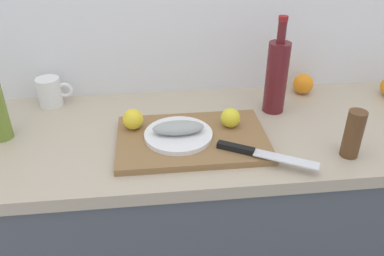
{
  "coord_description": "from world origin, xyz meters",
  "views": [
    {
      "loc": [
        -0.06,
        -1.08,
        1.56
      ],
      "look_at": [
        0.06,
        -0.07,
        0.95
      ],
      "focal_mm": 36.75,
      "sensor_mm": 36.0,
      "label": 1
    }
  ],
  "objects_px": {
    "wine_bottle": "(277,76)",
    "coffee_mug_0": "(50,92)",
    "chef_knife": "(254,152)",
    "lemon_0": "(133,119)",
    "cutting_board": "(192,139)",
    "orange_0": "(303,84)",
    "fish_fillet": "(178,128)",
    "pepper_mill": "(353,134)",
    "white_plate": "(178,135)"
  },
  "relations": [
    {
      "from": "wine_bottle",
      "to": "coffee_mug_0",
      "type": "relative_size",
      "value": 2.71
    },
    {
      "from": "chef_knife",
      "to": "lemon_0",
      "type": "distance_m",
      "value": 0.39
    },
    {
      "from": "cutting_board",
      "to": "lemon_0",
      "type": "bearing_deg",
      "value": 158.54
    },
    {
      "from": "lemon_0",
      "to": "orange_0",
      "type": "relative_size",
      "value": 0.85
    },
    {
      "from": "lemon_0",
      "to": "fish_fillet",
      "type": "bearing_deg",
      "value": -26.79
    },
    {
      "from": "chef_knife",
      "to": "coffee_mug_0",
      "type": "height_order",
      "value": "coffee_mug_0"
    },
    {
      "from": "chef_knife",
      "to": "pepper_mill",
      "type": "relative_size",
      "value": 1.85
    },
    {
      "from": "chef_knife",
      "to": "fish_fillet",
      "type": "bearing_deg",
      "value": 179.39
    },
    {
      "from": "chef_knife",
      "to": "pepper_mill",
      "type": "xyz_separation_m",
      "value": [
        0.29,
        -0.0,
        0.04
      ]
    },
    {
      "from": "white_plate",
      "to": "coffee_mug_0",
      "type": "relative_size",
      "value": 1.7
    },
    {
      "from": "chef_knife",
      "to": "orange_0",
      "type": "xyz_separation_m",
      "value": [
        0.3,
        0.42,
        0.01
      ]
    },
    {
      "from": "cutting_board",
      "to": "chef_knife",
      "type": "xyz_separation_m",
      "value": [
        0.16,
        -0.12,
        0.02
      ]
    },
    {
      "from": "fish_fillet",
      "to": "wine_bottle",
      "type": "bearing_deg",
      "value": 26.52
    },
    {
      "from": "chef_knife",
      "to": "coffee_mug_0",
      "type": "bearing_deg",
      "value": 175.99
    },
    {
      "from": "cutting_board",
      "to": "wine_bottle",
      "type": "distance_m",
      "value": 0.37
    },
    {
      "from": "chef_knife",
      "to": "wine_bottle",
      "type": "distance_m",
      "value": 0.34
    },
    {
      "from": "lemon_0",
      "to": "orange_0",
      "type": "xyz_separation_m",
      "value": [
        0.64,
        0.23,
        -0.01
      ]
    },
    {
      "from": "cutting_board",
      "to": "wine_bottle",
      "type": "relative_size",
      "value": 1.38
    },
    {
      "from": "fish_fillet",
      "to": "wine_bottle",
      "type": "height_order",
      "value": "wine_bottle"
    },
    {
      "from": "white_plate",
      "to": "orange_0",
      "type": "xyz_separation_m",
      "value": [
        0.5,
        0.3,
        0.01
      ]
    },
    {
      "from": "white_plate",
      "to": "wine_bottle",
      "type": "height_order",
      "value": "wine_bottle"
    },
    {
      "from": "cutting_board",
      "to": "pepper_mill",
      "type": "bearing_deg",
      "value": -15.13
    },
    {
      "from": "wine_bottle",
      "to": "coffee_mug_0",
      "type": "bearing_deg",
      "value": 170.75
    },
    {
      "from": "wine_bottle",
      "to": "coffee_mug_0",
      "type": "distance_m",
      "value": 0.8
    },
    {
      "from": "white_plate",
      "to": "wine_bottle",
      "type": "relative_size",
      "value": 0.63
    },
    {
      "from": "coffee_mug_0",
      "to": "orange_0",
      "type": "relative_size",
      "value": 1.6
    },
    {
      "from": "lemon_0",
      "to": "wine_bottle",
      "type": "xyz_separation_m",
      "value": [
        0.49,
        0.11,
        0.08
      ]
    },
    {
      "from": "chef_knife",
      "to": "coffee_mug_0",
      "type": "relative_size",
      "value": 2.17
    },
    {
      "from": "white_plate",
      "to": "orange_0",
      "type": "relative_size",
      "value": 2.72
    },
    {
      "from": "white_plate",
      "to": "coffee_mug_0",
      "type": "xyz_separation_m",
      "value": [
        -0.43,
        0.3,
        0.02
      ]
    },
    {
      "from": "coffee_mug_0",
      "to": "orange_0",
      "type": "xyz_separation_m",
      "value": [
        0.93,
        -0.0,
        -0.01
      ]
    },
    {
      "from": "cutting_board",
      "to": "pepper_mill",
      "type": "distance_m",
      "value": 0.47
    },
    {
      "from": "lemon_0",
      "to": "coffee_mug_0",
      "type": "relative_size",
      "value": 0.53
    },
    {
      "from": "orange_0",
      "to": "pepper_mill",
      "type": "distance_m",
      "value": 0.42
    },
    {
      "from": "cutting_board",
      "to": "lemon_0",
      "type": "xyz_separation_m",
      "value": [
        -0.18,
        0.07,
        0.04
      ]
    },
    {
      "from": "lemon_0",
      "to": "orange_0",
      "type": "bearing_deg",
      "value": 19.73
    },
    {
      "from": "orange_0",
      "to": "fish_fillet",
      "type": "bearing_deg",
      "value": -149.26
    },
    {
      "from": "chef_knife",
      "to": "pepper_mill",
      "type": "bearing_deg",
      "value": 28.34
    },
    {
      "from": "cutting_board",
      "to": "lemon_0",
      "type": "relative_size",
      "value": 7.03
    },
    {
      "from": "chef_knife",
      "to": "orange_0",
      "type": "distance_m",
      "value": 0.51
    },
    {
      "from": "chef_knife",
      "to": "pepper_mill",
      "type": "height_order",
      "value": "pepper_mill"
    },
    {
      "from": "fish_fillet",
      "to": "lemon_0",
      "type": "relative_size",
      "value": 2.4
    },
    {
      "from": "chef_knife",
      "to": "coffee_mug_0",
      "type": "distance_m",
      "value": 0.76
    },
    {
      "from": "orange_0",
      "to": "lemon_0",
      "type": "bearing_deg",
      "value": -160.27
    },
    {
      "from": "lemon_0",
      "to": "orange_0",
      "type": "height_order",
      "value": "lemon_0"
    },
    {
      "from": "white_plate",
      "to": "lemon_0",
      "type": "xyz_separation_m",
      "value": [
        -0.14,
        0.07,
        0.03
      ]
    },
    {
      "from": "fish_fillet",
      "to": "coffee_mug_0",
      "type": "xyz_separation_m",
      "value": [
        -0.43,
        0.3,
        -0.0
      ]
    },
    {
      "from": "cutting_board",
      "to": "chef_knife",
      "type": "relative_size",
      "value": 1.72
    },
    {
      "from": "chef_knife",
      "to": "white_plate",
      "type": "bearing_deg",
      "value": 179.39
    },
    {
      "from": "pepper_mill",
      "to": "lemon_0",
      "type": "bearing_deg",
      "value": 163.03
    }
  ]
}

